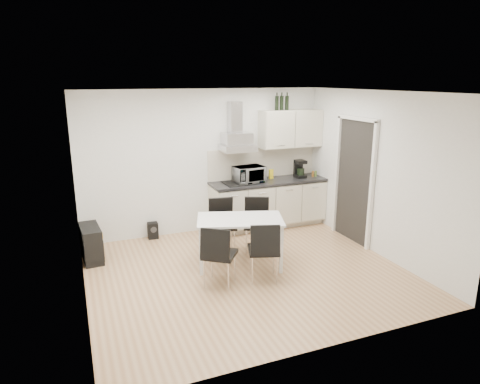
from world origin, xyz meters
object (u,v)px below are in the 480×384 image
Objects in this scene: dining_table at (240,224)px; guitar_amp at (91,243)px; chair_near_left at (220,255)px; chair_near_right at (263,251)px; chair_far_right at (257,226)px; kitchenette at (270,184)px; floor_speaker at (153,230)px; chair_far_left at (223,227)px.

guitar_amp is at bearing 171.68° from dining_table.
chair_near_left is at bearing -116.92° from dining_table.
chair_near_right reaches higher than guitar_amp.
chair_far_right is 2.64m from guitar_amp.
chair_near_right is at bearing 94.48° from chair_far_right.
chair_near_right is (0.12, -0.58, -0.22)m from dining_table.
chair_near_right is at bearing 28.64° from chair_near_left.
kitchenette reaches higher than floor_speaker.
chair_near_right is (-0.34, -0.99, 0.00)m from chair_far_right.
dining_table is at bearing 65.23° from chair_far_right.
chair_near_right is 3.02× the size of floor_speaker.
kitchenette is 1.89m from dining_table.
guitar_amp is at bearing -1.56° from chair_far_left.
dining_table is 0.63m from chair_near_right.
chair_near_right is 1.30× the size of guitar_amp.
kitchenette reaches higher than chair_near_left.
chair_far_right and chair_near_left have the same top height.
kitchenette is 8.66× the size of floor_speaker.
kitchenette reaches higher than chair_near_right.
chair_near_right reaches higher than floor_speaker.
floor_speaker is (-1.15, 2.20, -0.29)m from chair_near_right.
dining_table is 1.62× the size of chair_near_right.
kitchenette is at bearing 80.76° from chair_near_right.
chair_far_left is 1.30× the size of guitar_amp.
chair_near_left is (-1.69, -1.96, -0.39)m from kitchenette.
floor_speaker is (-2.22, 0.17, -0.68)m from kitchenette.
floor_speaker is at bearing 140.48° from dining_table.
chair_far_right is at bearing 60.17° from dining_table.
chair_far_left is at bearing -46.79° from floor_speaker.
dining_table reaches higher than floor_speaker.
chair_far_right is 1.04m from chair_near_right.
chair_far_left is 2.08m from guitar_amp.
chair_far_left is 1.00× the size of chair_near_right.
chair_far_right is at bearing -124.85° from kitchenette.
floor_speaker is (-0.53, 2.12, -0.29)m from chair_near_left.
chair_near_left is at bearing -48.39° from guitar_amp.
chair_near_left is at bearing -169.11° from chair_near_right.
chair_far_right is 1.00× the size of chair_near_right.
chair_far_left is 1.15m from chair_near_left.
chair_far_right is (-0.73, -1.05, -0.39)m from kitchenette.
kitchenette is at bearing -101.50° from chair_far_right.
kitchenette is 2.86× the size of chair_far_right.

